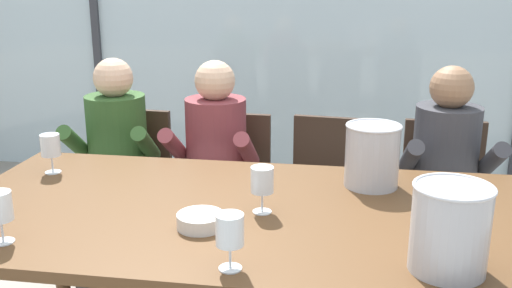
{
  "coord_description": "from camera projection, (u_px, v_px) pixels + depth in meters",
  "views": [
    {
      "loc": [
        0.37,
        -1.96,
        1.61
      ],
      "look_at": [
        0.0,
        0.35,
        0.92
      ],
      "focal_mm": 40.5,
      "sensor_mm": 36.0,
      "label": 1
    }
  ],
  "objects": [
    {
      "name": "chair_right_of_center",
      "position": [
        443.0,
        193.0,
        3.03
      ],
      "size": [
        0.45,
        0.45,
        0.87
      ],
      "rotation": [
        0.0,
        0.0,
        -0.01
      ],
      "color": "#332319",
      "rests_on": "ground"
    },
    {
      "name": "person_charcoal_jacket",
      "position": [
        447.0,
        172.0,
        2.83
      ],
      "size": [
        0.48,
        0.62,
        1.19
      ],
      "rotation": [
        0.0,
        0.0,
        0.05
      ],
      "color": "#38383D",
      "rests_on": "ground"
    },
    {
      "name": "chair_left_of_center",
      "position": [
        230.0,
        182.0,
        3.19
      ],
      "size": [
        0.44,
        0.44,
        0.87
      ],
      "rotation": [
        0.0,
        0.0,
        -0.0
      ],
      "color": "#332319",
      "rests_on": "ground"
    },
    {
      "name": "hillside_vineyard",
      "position": [
        320.0,
        41.0,
        7.53
      ],
      "size": [
        13.41,
        2.4,
        1.57
      ],
      "primitive_type": "cube",
      "color": "#386633",
      "rests_on": "ground"
    },
    {
      "name": "dining_table",
      "position": [
        241.0,
        226.0,
        2.16
      ],
      "size": [
        2.21,
        1.11,
        0.77
      ],
      "color": "brown",
      "rests_on": "ground"
    },
    {
      "name": "chair_near_curtain",
      "position": [
        131.0,
        176.0,
        3.29
      ],
      "size": [
        0.47,
        0.47,
        0.87
      ],
      "rotation": [
        0.0,
        0.0,
        -0.06
      ],
      "color": "#332319",
      "rests_on": "ground"
    },
    {
      "name": "wine_glass_by_right_taster",
      "position": [
        230.0,
        232.0,
        1.67
      ],
      "size": [
        0.08,
        0.08,
        0.17
      ],
      "color": "silver",
      "rests_on": "dining_table"
    },
    {
      "name": "chair_center",
      "position": [
        328.0,
        187.0,
        3.11
      ],
      "size": [
        0.48,
        0.48,
        0.87
      ],
      "rotation": [
        0.0,
        0.0,
        -0.1
      ],
      "color": "#332319",
      "rests_on": "ground"
    },
    {
      "name": "person_olive_shirt",
      "position": [
        114.0,
        156.0,
        3.08
      ],
      "size": [
        0.49,
        0.63,
        1.19
      ],
      "rotation": [
        0.0,
        0.0,
        0.09
      ],
      "color": "#2D5123",
      "rests_on": "ground"
    },
    {
      "name": "ice_bucket_primary",
      "position": [
        450.0,
        227.0,
        1.66
      ],
      "size": [
        0.23,
        0.23,
        0.27
      ],
      "color": "#B7B7BC",
      "rests_on": "dining_table"
    },
    {
      "name": "ice_bucket_secondary",
      "position": [
        372.0,
        155.0,
        2.34
      ],
      "size": [
        0.23,
        0.23,
        0.26
      ],
      "color": "#B7B7BC",
      "rests_on": "dining_table"
    },
    {
      "name": "wine_glass_center_pour",
      "position": [
        51.0,
        147.0,
        2.5
      ],
      "size": [
        0.08,
        0.08,
        0.17
      ],
      "color": "silver",
      "rests_on": "dining_table"
    },
    {
      "name": "person_maroon_top",
      "position": [
        213.0,
        160.0,
        3.0
      ],
      "size": [
        0.47,
        0.62,
        1.19
      ],
      "rotation": [
        0.0,
        0.0,
        -0.02
      ],
      "color": "brown",
      "rests_on": "ground"
    },
    {
      "name": "tasting_bowl",
      "position": [
        201.0,
        221.0,
        1.98
      ],
      "size": [
        0.16,
        0.16,
        0.05
      ],
      "primitive_type": "cylinder",
      "color": "silver",
      "rests_on": "dining_table"
    },
    {
      "name": "window_glass_panel",
      "position": [
        301.0,
        17.0,
        4.43
      ],
      "size": [
        7.41,
        0.03,
        2.6
      ],
      "primitive_type": "cube",
      "color": "silver",
      "rests_on": "ground"
    },
    {
      "name": "ground",
      "position": [
        274.0,
        267.0,
        3.31
      ],
      "size": [
        14.0,
        14.0,
        0.0
      ],
      "primitive_type": "plane",
      "color": "#9E9384"
    },
    {
      "name": "wine_glass_near_bucket",
      "position": [
        262.0,
        182.0,
        2.08
      ],
      "size": [
        0.08,
        0.08,
        0.17
      ],
      "color": "silver",
      "rests_on": "dining_table"
    },
    {
      "name": "window_mullion_left",
      "position": [
        95.0,
        15.0,
        4.66
      ],
      "size": [
        0.06,
        0.06,
        2.6
      ],
      "primitive_type": "cube",
      "color": "#38383D",
      "rests_on": "ground"
    }
  ]
}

